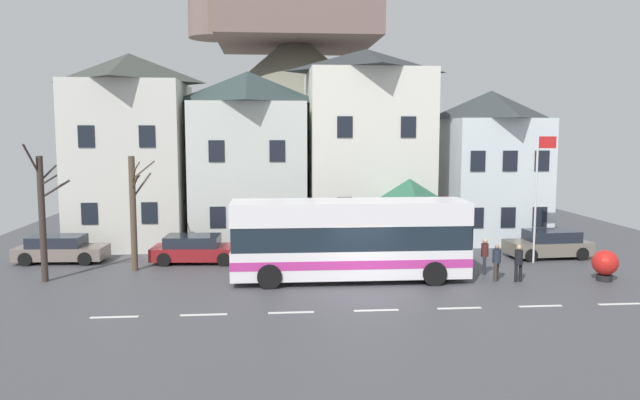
{
  "coord_description": "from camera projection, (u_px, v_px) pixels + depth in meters",
  "views": [
    {
      "loc": [
        -3.8,
        -22.47,
        6.21
      ],
      "look_at": [
        -1.33,
        5.55,
        3.1
      ],
      "focal_mm": 34.08,
      "sensor_mm": 36.0,
      "label": 1
    }
  ],
  "objects": [
    {
      "name": "parked_car_00",
      "position": [
        549.0,
        244.0,
        30.38
      ],
      "size": [
        4.12,
        2.16,
        1.37
      ],
      "rotation": [
        0.0,
        0.0,
        3.19
      ],
      "color": "slate",
      "rests_on": "ground_plane"
    },
    {
      "name": "transit_bus",
      "position": [
        349.0,
        240.0,
        25.56
      ],
      "size": [
        9.97,
        2.73,
        3.39
      ],
      "rotation": [
        0.0,
        0.0,
        -0.01
      ],
      "color": "white",
      "rests_on": "ground_plane"
    },
    {
      "name": "pedestrian_00",
      "position": [
        519.0,
        261.0,
        25.36
      ],
      "size": [
        0.34,
        0.33,
        1.56
      ],
      "color": "black",
      "rests_on": "ground_plane"
    },
    {
      "name": "parked_car_01",
      "position": [
        196.0,
        249.0,
        29.25
      ],
      "size": [
        4.35,
        2.24,
        1.31
      ],
      "rotation": [
        0.0,
        0.0,
        -0.07
      ],
      "color": "maroon",
      "rests_on": "ground_plane"
    },
    {
      "name": "pedestrian_01",
      "position": [
        485.0,
        253.0,
        26.69
      ],
      "size": [
        0.32,
        0.32,
        1.62
      ],
      "color": "#2D2D38",
      "rests_on": "ground_plane"
    },
    {
      "name": "parked_car_02",
      "position": [
        60.0,
        249.0,
        29.28
      ],
      "size": [
        4.25,
        2.04,
        1.29
      ],
      "rotation": [
        0.0,
        0.0,
        -0.05
      ],
      "color": "slate",
      "rests_on": "ground_plane"
    },
    {
      "name": "public_bench",
      "position": [
        355.0,
        243.0,
        31.92
      ],
      "size": [
        1.62,
        0.48,
        0.87
      ],
      "color": "brown",
      "rests_on": "ground_plane"
    },
    {
      "name": "townhouse_01",
      "position": [
        249.0,
        158.0,
        34.12
      ],
      "size": [
        6.21,
        5.92,
        9.61
      ],
      "color": "silver",
      "rests_on": "ground_plane"
    },
    {
      "name": "pedestrian_03",
      "position": [
        467.0,
        248.0,
        28.21
      ],
      "size": [
        0.31,
        0.29,
        1.58
      ],
      "color": "#2D2D38",
      "rests_on": "ground_plane"
    },
    {
      "name": "townhouse_00",
      "position": [
        132.0,
        150.0,
        33.89
      ],
      "size": [
        5.97,
        6.71,
        10.57
      ],
      "color": "beige",
      "rests_on": "ground_plane"
    },
    {
      "name": "bare_tree_01",
      "position": [
        134.0,
        211.0,
        27.27
      ],
      "size": [
        1.18,
        1.64,
        5.19
      ],
      "color": "brown",
      "rests_on": "ground_plane"
    },
    {
      "name": "flagpole",
      "position": [
        538.0,
        188.0,
        28.85
      ],
      "size": [
        0.95,
        0.1,
        6.12
      ],
      "color": "silver",
      "rests_on": "ground_plane"
    },
    {
      "name": "bare_tree_00",
      "position": [
        42.0,
        216.0,
        25.2
      ],
      "size": [
        1.58,
        1.28,
        5.79
      ],
      "color": "#382D28",
      "rests_on": "ground_plane"
    },
    {
      "name": "ground_plane",
      "position": [
        367.0,
        297.0,
        23.26
      ],
      "size": [
        40.0,
        60.0,
        0.07
      ],
      "color": "#48484D"
    },
    {
      "name": "harbour_buoy",
      "position": [
        605.0,
        264.0,
        25.54
      ],
      "size": [
        1.07,
        1.07,
        1.32
      ],
      "color": "black",
      "rests_on": "ground_plane"
    },
    {
      "name": "townhouse_03",
      "position": [
        489.0,
        166.0,
        35.45
      ],
      "size": [
        5.31,
        6.04,
        8.64
      ],
      "color": "silver",
      "rests_on": "ground_plane"
    },
    {
      "name": "hilltop_castle",
      "position": [
        295.0,
        110.0,
        53.15
      ],
      "size": [
        34.95,
        34.95,
        23.64
      ],
      "color": "slate",
      "rests_on": "ground_plane"
    },
    {
      "name": "pedestrian_02",
      "position": [
        497.0,
        261.0,
        25.53
      ],
      "size": [
        0.35,
        0.35,
        1.56
      ],
      "color": "#38332D",
      "rests_on": "ground_plane"
    },
    {
      "name": "townhouse_02",
      "position": [
        366.0,
        145.0,
        35.19
      ],
      "size": [
        6.71,
        7.03,
        10.98
      ],
      "color": "silver",
      "rests_on": "ground_plane"
    },
    {
      "name": "bus_shelter",
      "position": [
        409.0,
        195.0,
        29.92
      ],
      "size": [
        3.6,
        3.6,
        3.98
      ],
      "color": "#473D33",
      "rests_on": "ground_plane"
    }
  ]
}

